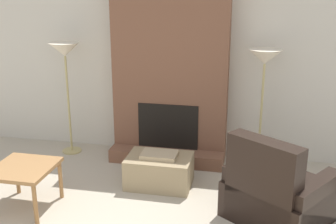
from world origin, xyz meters
name	(u,v)px	position (x,y,z in m)	size (l,w,h in m)	color
wall_back	(173,60)	(0.00, 3.32, 1.30)	(7.37, 0.06, 2.60)	beige
fireplace	(170,69)	(0.00, 3.12, 1.23)	(1.51, 0.59, 2.60)	brown
ottoman	(159,170)	(0.05, 2.22, 0.19)	(0.76, 0.52, 0.41)	#998460
armchair	(276,195)	(1.37, 1.71, 0.28)	(1.24, 1.23, 0.94)	black
side_table	(24,172)	(-1.22, 1.42, 0.42)	(0.61, 0.64, 0.48)	#9E7042
floor_lamp_left	(65,56)	(-1.40, 2.97, 1.37)	(0.41, 0.41, 1.55)	tan
floor_lamp_right	(265,64)	(1.20, 2.97, 1.37)	(0.41, 0.41, 1.55)	tan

